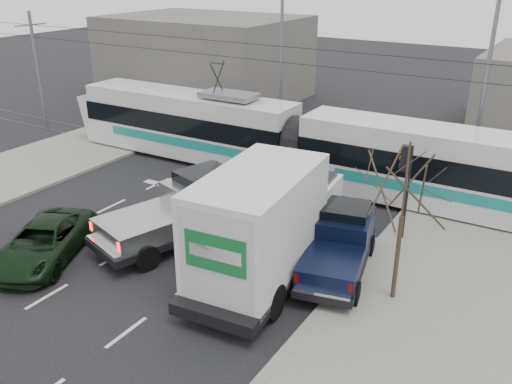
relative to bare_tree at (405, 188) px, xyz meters
The scene contains 14 objects.
ground 8.85m from the bare_tree, 161.79° to the right, with size 120.00×120.00×0.00m, color black.
sidewalk_right 4.69m from the bare_tree, 60.75° to the right, with size 6.00×60.00×0.15m, color gray.
rails 11.33m from the bare_tree, 135.38° to the left, with size 60.00×1.60×0.03m, color #33302D.
building_left 29.11m from the bare_tree, 137.92° to the left, with size 14.00×10.00×6.00m, color slate.
bare_tree is the anchor object (origin of this frame).
traffic_signal 4.28m from the bare_tree, 105.76° to the left, with size 0.44×0.44×3.60m.
street_lamp_near 11.58m from the bare_tree, 91.42° to the left, with size 2.38×0.25×9.00m.
street_lamp_far 17.97m from the bare_tree, 131.12° to the left, with size 2.38×0.25×9.00m.
catenary 10.68m from the bare_tree, 135.38° to the left, with size 60.00×0.20×7.00m.
tram 10.60m from the bare_tree, 133.96° to the left, with size 25.26×3.07×5.15m.
silver_pickup 8.37m from the bare_tree, behind, with size 4.11×7.02×2.42m.
box_truck 4.56m from the bare_tree, 169.43° to the right, with size 3.43×7.99×3.88m.
navy_pickup 3.60m from the bare_tree, 158.83° to the left, with size 2.88×5.29×2.11m.
green_car 12.34m from the bare_tree, 160.67° to the right, with size 2.23×4.84×1.34m, color black.
Camera 1 is at (11.44, -11.75, 9.67)m, focal length 38.00 mm.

